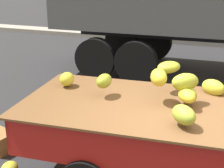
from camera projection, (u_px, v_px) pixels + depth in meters
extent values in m
cube|color=gray|center=(223.00, 43.00, 12.55)|extent=(80.00, 0.80, 0.16)
cube|color=#B21E19|center=(128.00, 136.00, 4.66)|extent=(2.84, 1.89, 0.08)
cube|color=#B21E19|center=(140.00, 97.00, 5.32)|extent=(2.73, 0.24, 0.44)
cube|color=#B21E19|center=(112.00, 149.00, 3.82)|extent=(2.73, 0.24, 0.44)
cube|color=#B21E19|center=(40.00, 108.00, 4.92)|extent=(0.17, 1.71, 0.44)
cube|color=#B21914|center=(141.00, 99.00, 5.36)|extent=(2.62, 0.19, 0.07)
cube|color=brown|center=(129.00, 103.00, 4.50)|extent=(2.97, 2.02, 0.03)
ellipsoid|color=#9EA62C|center=(185.00, 82.00, 4.35)|extent=(0.43, 0.41, 0.23)
ellipsoid|color=#92A430|center=(184.00, 115.00, 3.76)|extent=(0.40, 0.42, 0.21)
ellipsoid|color=gold|center=(67.00, 79.00, 5.04)|extent=(0.23, 0.28, 0.21)
ellipsoid|color=olive|center=(104.00, 81.00, 4.62)|extent=(0.21, 0.32, 0.20)
ellipsoid|color=gold|center=(187.00, 96.00, 4.26)|extent=(0.34, 0.38, 0.17)
ellipsoid|color=#AAAF2F|center=(188.00, 95.00, 4.36)|extent=(0.33, 0.32, 0.21)
ellipsoid|color=#98A12A|center=(169.00, 67.00, 4.74)|extent=(0.43, 0.45, 0.16)
ellipsoid|color=gold|center=(213.00, 88.00, 4.79)|extent=(0.43, 0.39, 0.23)
ellipsoid|color=gold|center=(159.00, 77.00, 4.36)|extent=(0.32, 0.40, 0.22)
cylinder|color=black|center=(121.00, 124.00, 5.58)|extent=(0.65, 0.24, 0.64)
cylinder|color=black|center=(155.00, 42.00, 10.54)|extent=(1.09, 0.33, 1.08)
cylinder|color=black|center=(136.00, 62.00, 8.39)|extent=(1.09, 0.33, 1.08)
cylinder|color=black|center=(122.00, 40.00, 10.86)|extent=(1.09, 0.33, 1.08)
cylinder|color=black|center=(96.00, 59.00, 8.71)|extent=(1.09, 0.33, 1.08)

